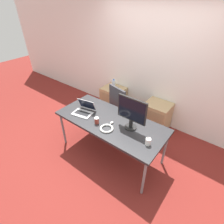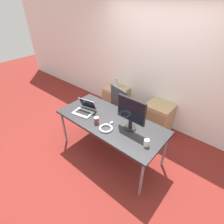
# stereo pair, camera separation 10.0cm
# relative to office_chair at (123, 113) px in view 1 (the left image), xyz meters

# --- Properties ---
(ground_plane) EXTENTS (14.00, 14.00, 0.00)m
(ground_plane) POSITION_rel_office_chair_xyz_m (0.25, -0.76, -0.39)
(ground_plane) COLOR maroon
(wall_back) EXTENTS (10.00, 0.05, 2.60)m
(wall_back) POSITION_rel_office_chair_xyz_m (0.25, 0.70, 0.91)
(wall_back) COLOR white
(wall_back) RESTS_ON ground_plane
(desk) EXTENTS (1.89, 0.84, 0.76)m
(desk) POSITION_rel_office_chair_xyz_m (0.25, -0.76, 0.33)
(desk) COLOR #28282B
(desk) RESTS_ON ground_plane
(office_chair) EXTENTS (0.58, 0.61, 1.05)m
(office_chair) POSITION_rel_office_chair_xyz_m (0.00, 0.00, 0.00)
(office_chair) COLOR #232326
(office_chair) RESTS_ON ground_plane
(cabinet_left) EXTENTS (0.52, 0.47, 0.63)m
(cabinet_left) POSITION_rel_office_chair_xyz_m (-0.60, 0.43, -0.07)
(cabinet_left) COLOR tan
(cabinet_left) RESTS_ON ground_plane
(cabinet_right) EXTENTS (0.52, 0.47, 0.63)m
(cabinet_right) POSITION_rel_office_chair_xyz_m (0.58, 0.43, -0.07)
(cabinet_right) COLOR tan
(cabinet_right) RESTS_ON ground_plane
(water_bottle) EXTENTS (0.08, 0.08, 0.23)m
(water_bottle) POSITION_rel_office_chair_xyz_m (-0.60, 0.43, 0.35)
(water_bottle) COLOR silver
(water_bottle) RESTS_ON cabinet_left
(laptop_center) EXTENTS (0.38, 0.36, 0.23)m
(laptop_center) POSITION_rel_office_chair_xyz_m (-0.27, -0.87, 0.42)
(laptop_center) COLOR silver
(laptop_center) RESTS_ON desk
(monitor) EXTENTS (0.48, 0.19, 0.53)m
(monitor) POSITION_rel_office_chair_xyz_m (0.61, -0.71, 0.66)
(monitor) COLOR black
(monitor) RESTS_ON desk
(mouse) EXTENTS (0.04, 0.07, 0.03)m
(mouse) POSITION_rel_office_chair_xyz_m (0.31, -0.81, 0.39)
(mouse) COLOR silver
(mouse) RESTS_ON desk
(coffee_cup_white) EXTENTS (0.08, 0.08, 0.11)m
(coffee_cup_white) POSITION_rel_office_chair_xyz_m (1.01, -0.87, 0.42)
(coffee_cup_white) COLOR white
(coffee_cup_white) RESTS_ON desk
(coffee_cup_brown) EXTENTS (0.08, 0.08, 0.11)m
(coffee_cup_brown) POSITION_rel_office_chair_xyz_m (0.12, -0.95, 0.43)
(coffee_cup_brown) COLOR maroon
(coffee_cup_brown) RESTS_ON desk
(cable_coil) EXTENTS (0.21, 0.21, 0.03)m
(cable_coil) POSITION_rel_office_chair_xyz_m (0.34, -0.97, 0.39)
(cable_coil) COLOR white
(cable_coil) RESTS_ON desk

